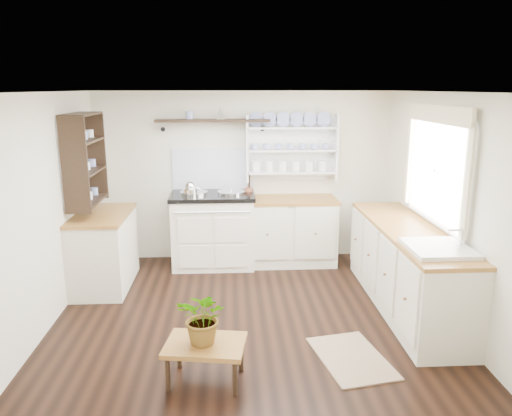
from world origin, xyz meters
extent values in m
cube|color=black|center=(0.00, 0.00, 0.00)|extent=(4.00, 3.80, 0.01)
cube|color=silver|center=(0.00, 1.90, 1.15)|extent=(4.00, 0.02, 2.30)
cube|color=silver|center=(2.00, 0.00, 1.15)|extent=(0.02, 3.80, 2.30)
cube|color=silver|center=(-2.00, 0.00, 1.15)|extent=(0.02, 3.80, 2.30)
cube|color=white|center=(0.00, 0.00, 2.30)|extent=(4.00, 3.80, 0.01)
cube|color=white|center=(1.96, 0.15, 1.50)|extent=(0.04, 1.40, 1.00)
cube|color=white|center=(1.94, 0.15, 1.50)|extent=(0.02, 1.50, 1.10)
cube|color=#F8F4C7|center=(1.92, 0.15, 2.08)|extent=(0.04, 1.55, 0.18)
cube|color=white|center=(-0.42, 1.57, 0.47)|extent=(1.06, 0.69, 0.93)
cube|color=black|center=(-0.42, 1.57, 0.96)|extent=(1.10, 0.73, 0.05)
cylinder|color=silver|center=(-0.66, 1.57, 1.00)|extent=(0.36, 0.36, 0.03)
cylinder|color=silver|center=(-0.17, 1.57, 1.00)|extent=(0.36, 0.36, 0.03)
cylinder|color=silver|center=(-0.42, 1.19, 0.83)|extent=(0.95, 0.02, 0.02)
cube|color=#F0E8CF|center=(0.60, 1.60, 0.44)|extent=(1.25, 0.60, 0.88)
cube|color=brown|center=(0.60, 1.60, 0.88)|extent=(1.27, 0.63, 0.04)
cube|color=#F0E8CF|center=(1.70, 0.10, 0.44)|extent=(0.60, 2.40, 0.88)
cube|color=brown|center=(1.70, 0.10, 0.88)|extent=(0.62, 2.43, 0.04)
cube|color=white|center=(1.70, -0.65, 0.80)|extent=(0.55, 0.60, 0.28)
cylinder|color=silver|center=(1.90, -0.65, 1.00)|extent=(0.02, 0.02, 0.22)
cube|color=#F0E8CF|center=(-1.70, 0.90, 0.44)|extent=(0.60, 1.10, 0.88)
cube|color=brown|center=(-1.70, 0.90, 0.88)|extent=(0.62, 1.13, 0.04)
cube|color=white|center=(0.65, 1.88, 1.55)|extent=(1.20, 0.03, 0.90)
cube|color=white|center=(0.65, 1.79, 1.55)|extent=(1.20, 0.22, 0.02)
cylinder|color=navy|center=(0.65, 1.80, 1.82)|extent=(0.20, 0.02, 0.20)
cube|color=black|center=(-0.40, 1.77, 1.92)|extent=(1.50, 0.24, 0.04)
cone|color=black|center=(-1.05, 1.84, 1.81)|extent=(0.06, 0.20, 0.06)
cone|color=black|center=(0.25, 1.84, 1.81)|extent=(0.06, 0.20, 0.06)
cube|color=black|center=(-1.84, 0.90, 1.55)|extent=(0.28, 0.80, 1.05)
cylinder|color=brown|center=(0.06, 1.68, 0.97)|extent=(0.11, 0.11, 0.12)
cube|color=brown|center=(-0.40, -1.21, 0.32)|extent=(0.70, 0.55, 0.04)
cylinder|color=black|center=(-0.69, -1.34, 0.15)|extent=(0.04, 0.04, 0.30)
cylinder|color=black|center=(-0.64, -1.00, 0.15)|extent=(0.04, 0.04, 0.30)
cylinder|color=black|center=(-0.16, -1.43, 0.15)|extent=(0.04, 0.04, 0.30)
cylinder|color=black|center=(-0.11, -1.08, 0.15)|extent=(0.04, 0.04, 0.30)
imported|color=#3F7233|center=(-0.40, -1.21, 0.57)|extent=(0.51, 0.48, 0.45)
cube|color=olive|center=(0.87, -0.94, 0.01)|extent=(0.71, 0.94, 0.02)
camera|label=1|loc=(-0.19, -4.87, 2.34)|focal=35.00mm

